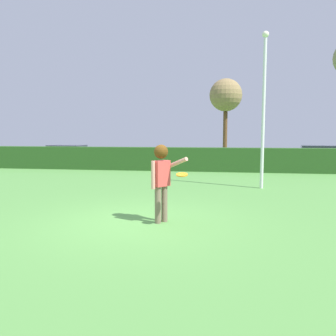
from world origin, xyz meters
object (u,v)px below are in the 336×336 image
object	(u,v)px
lamppost	(264,103)
parked_car_blue	(319,154)
parked_car_black	(67,154)
oak_tree	(226,96)
person	(161,174)
frisbee	(182,175)

from	to	relation	value
lamppost	parked_car_blue	xyz separation A→B (m)	(4.77, 10.34, -2.45)
parked_car_black	parked_car_blue	size ratio (longest dim) A/B	0.97
oak_tree	lamppost	bearing A→B (deg)	-84.29
lamppost	parked_car_black	bearing A→B (deg)	144.12
person	parked_car_black	distance (m)	16.38
frisbee	person	bearing A→B (deg)	138.10
frisbee	parked_car_black	xyz separation A→B (m)	(-9.34, 14.26, -0.48)
lamppost	parked_car_black	distance (m)	14.56
lamppost	oak_tree	distance (m)	12.62
parked_car_black	parked_car_blue	distance (m)	16.52
lamppost	parked_car_blue	size ratio (longest dim) A/B	1.28
lamppost	person	bearing A→B (deg)	-117.60
person	parked_car_black	size ratio (longest dim) A/B	0.41
parked_car_black	lamppost	bearing A→B (deg)	-35.88
frisbee	lamppost	distance (m)	6.58
person	frisbee	bearing A→B (deg)	-41.90
frisbee	oak_tree	distance (m)	18.67
parked_car_blue	oak_tree	bearing A→B (deg)	160.64
parked_car_black	oak_tree	xyz separation A→B (m)	(10.39, 4.04, 4.02)
frisbee	parked_car_blue	size ratio (longest dim) A/B	0.06
person	lamppost	xyz separation A→B (m)	(2.81, 5.38, 2.02)
parked_car_blue	oak_tree	distance (m)	7.54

